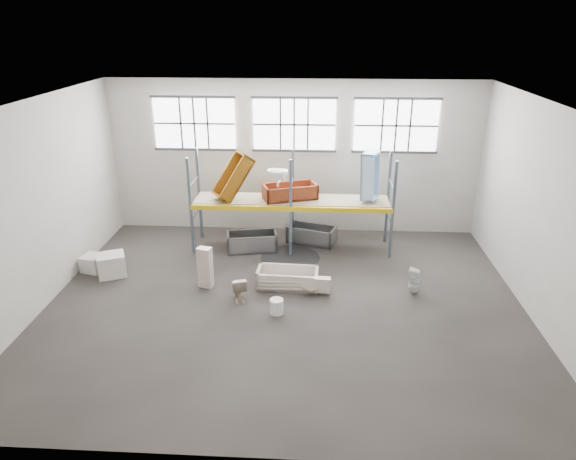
# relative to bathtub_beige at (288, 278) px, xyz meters

# --- Properties ---
(floor) EXTENTS (12.00, 10.00, 0.10)m
(floor) POSITION_rel_bathtub_beige_xyz_m (-0.02, -0.92, -0.29)
(floor) COLOR #48423E
(floor) RESTS_ON ground
(ceiling) EXTENTS (12.00, 10.00, 0.10)m
(ceiling) POSITION_rel_bathtub_beige_xyz_m (-0.02, -0.92, 4.81)
(ceiling) COLOR silver
(ceiling) RESTS_ON ground
(wall_back) EXTENTS (12.00, 0.10, 5.00)m
(wall_back) POSITION_rel_bathtub_beige_xyz_m (-0.02, 4.13, 2.26)
(wall_back) COLOR #AFABA3
(wall_back) RESTS_ON ground
(wall_front) EXTENTS (12.00, 0.10, 5.00)m
(wall_front) POSITION_rel_bathtub_beige_xyz_m (-0.02, -5.97, 2.26)
(wall_front) COLOR #A29E97
(wall_front) RESTS_ON ground
(wall_left) EXTENTS (0.10, 10.00, 5.00)m
(wall_left) POSITION_rel_bathtub_beige_xyz_m (-6.07, -0.92, 2.26)
(wall_left) COLOR #A6A299
(wall_left) RESTS_ON ground
(wall_right) EXTENTS (0.10, 10.00, 5.00)m
(wall_right) POSITION_rel_bathtub_beige_xyz_m (6.03, -0.92, 2.26)
(wall_right) COLOR #B3AEA6
(wall_right) RESTS_ON ground
(window_left) EXTENTS (2.60, 0.04, 1.60)m
(window_left) POSITION_rel_bathtub_beige_xyz_m (-3.22, 4.02, 3.36)
(window_left) COLOR white
(window_left) RESTS_ON wall_back
(window_mid) EXTENTS (2.60, 0.04, 1.60)m
(window_mid) POSITION_rel_bathtub_beige_xyz_m (-0.02, 4.02, 3.36)
(window_mid) COLOR white
(window_mid) RESTS_ON wall_back
(window_right) EXTENTS (2.60, 0.04, 1.60)m
(window_right) POSITION_rel_bathtub_beige_xyz_m (3.18, 4.02, 3.36)
(window_right) COLOR white
(window_right) RESTS_ON wall_back
(rack_upright_la) EXTENTS (0.08, 0.08, 3.00)m
(rack_upright_la) POSITION_rel_bathtub_beige_xyz_m (-3.02, 1.98, 1.26)
(rack_upright_la) COLOR slate
(rack_upright_la) RESTS_ON floor
(rack_upright_lb) EXTENTS (0.08, 0.08, 3.00)m
(rack_upright_lb) POSITION_rel_bathtub_beige_xyz_m (-3.02, 3.18, 1.26)
(rack_upright_lb) COLOR slate
(rack_upright_lb) RESTS_ON floor
(rack_upright_ma) EXTENTS (0.08, 0.08, 3.00)m
(rack_upright_ma) POSITION_rel_bathtub_beige_xyz_m (-0.02, 1.98, 1.26)
(rack_upright_ma) COLOR slate
(rack_upright_ma) RESTS_ON floor
(rack_upright_mb) EXTENTS (0.08, 0.08, 3.00)m
(rack_upright_mb) POSITION_rel_bathtub_beige_xyz_m (-0.02, 3.18, 1.26)
(rack_upright_mb) COLOR slate
(rack_upright_mb) RESTS_ON floor
(rack_upright_ra) EXTENTS (0.08, 0.08, 3.00)m
(rack_upright_ra) POSITION_rel_bathtub_beige_xyz_m (2.98, 1.98, 1.26)
(rack_upright_ra) COLOR slate
(rack_upright_ra) RESTS_ON floor
(rack_upright_rb) EXTENTS (0.08, 0.08, 3.00)m
(rack_upright_rb) POSITION_rel_bathtub_beige_xyz_m (2.98, 3.18, 1.26)
(rack_upright_rb) COLOR slate
(rack_upright_rb) RESTS_ON floor
(rack_beam_front) EXTENTS (6.00, 0.10, 0.14)m
(rack_beam_front) POSITION_rel_bathtub_beige_xyz_m (-0.02, 1.98, 1.26)
(rack_beam_front) COLOR yellow
(rack_beam_front) RESTS_ON floor
(rack_beam_back) EXTENTS (6.00, 0.10, 0.14)m
(rack_beam_back) POSITION_rel_bathtub_beige_xyz_m (-0.02, 3.18, 1.26)
(rack_beam_back) COLOR yellow
(rack_beam_back) RESTS_ON floor
(shelf_deck) EXTENTS (5.90, 1.10, 0.03)m
(shelf_deck) POSITION_rel_bathtub_beige_xyz_m (-0.02, 2.58, 1.34)
(shelf_deck) COLOR gray
(shelf_deck) RESTS_ON floor
(wet_patch) EXTENTS (1.80, 1.80, 0.00)m
(wet_patch) POSITION_rel_bathtub_beige_xyz_m (-0.02, 1.78, -0.24)
(wet_patch) COLOR black
(wet_patch) RESTS_ON floor
(bathtub_beige) EXTENTS (1.68, 0.86, 0.48)m
(bathtub_beige) POSITION_rel_bathtub_beige_xyz_m (0.00, 0.00, 0.00)
(bathtub_beige) COLOR beige
(bathtub_beige) RESTS_ON floor
(cistern_spare) EXTENTS (0.43, 0.22, 0.40)m
(cistern_spare) POSITION_rel_bathtub_beige_xyz_m (0.94, -0.40, 0.04)
(cistern_spare) COLOR beige
(cistern_spare) RESTS_ON bathtub_beige
(sink_in_tub) EXTENTS (0.48, 0.48, 0.16)m
(sink_in_tub) POSITION_rel_bathtub_beige_xyz_m (0.62, -0.40, -0.08)
(sink_in_tub) COLOR beige
(sink_in_tub) RESTS_ON bathtub_beige
(toilet_beige) EXTENTS (0.56, 0.73, 0.66)m
(toilet_beige) POSITION_rel_bathtub_beige_xyz_m (-1.23, -0.78, 0.09)
(toilet_beige) COLOR beige
(toilet_beige) RESTS_ON floor
(cistern_tall) EXTENTS (0.42, 0.32, 1.14)m
(cistern_tall) POSITION_rel_bathtub_beige_xyz_m (-2.19, -0.15, 0.33)
(cistern_tall) COLOR beige
(cistern_tall) RESTS_ON floor
(toilet_white) EXTENTS (0.41, 0.41, 0.71)m
(toilet_white) POSITION_rel_bathtub_beige_xyz_m (3.35, -0.21, 0.12)
(toilet_white) COLOR white
(toilet_white) RESTS_ON floor
(steel_tub_left) EXTENTS (1.63, 0.99, 0.56)m
(steel_tub_left) POSITION_rel_bathtub_beige_xyz_m (-1.24, 2.27, 0.04)
(steel_tub_left) COLOR #9D9FA4
(steel_tub_left) RESTS_ON floor
(steel_tub_right) EXTENTS (1.65, 1.13, 0.55)m
(steel_tub_right) POSITION_rel_bathtub_beige_xyz_m (0.60, 2.96, 0.04)
(steel_tub_right) COLOR #9A9DA1
(steel_tub_right) RESTS_ON floor
(rust_tub_flat) EXTENTS (1.77, 1.24, 0.45)m
(rust_tub_flat) POSITION_rel_bathtub_beige_xyz_m (-0.08, 2.63, 1.58)
(rust_tub_flat) COLOR brown
(rust_tub_flat) RESTS_ON shelf_deck
(rust_tub_tilted) EXTENTS (1.42, 1.22, 1.49)m
(rust_tub_tilted) POSITION_rel_bathtub_beige_xyz_m (-1.79, 2.51, 2.05)
(rust_tub_tilted) COLOR #975B11
(rust_tub_tilted) RESTS_ON shelf_deck
(sink_on_shelf) EXTENTS (0.68, 0.57, 0.53)m
(sink_on_shelf) POSITION_rel_bathtub_beige_xyz_m (-0.43, 2.33, 1.85)
(sink_on_shelf) COLOR silver
(sink_on_shelf) RESTS_ON rust_tub_flat
(blue_tub_upright) EXTENTS (0.68, 0.79, 1.43)m
(blue_tub_upright) POSITION_rel_bathtub_beige_xyz_m (2.32, 2.54, 2.15)
(blue_tub_upright) COLOR #A5CCF6
(blue_tub_upright) RESTS_ON shelf_deck
(bucket) EXTENTS (0.41, 0.41, 0.38)m
(bucket) POSITION_rel_bathtub_beige_xyz_m (-0.19, -1.42, -0.05)
(bucket) COLOR white
(bucket) RESTS_ON floor
(carton_near) EXTENTS (0.94, 0.89, 0.64)m
(carton_near) POSITION_rel_bathtub_beige_xyz_m (-4.97, 0.34, 0.08)
(carton_near) COLOR silver
(carton_near) RESTS_ON floor
(carton_far) EXTENTS (0.67, 0.67, 0.46)m
(carton_far) POSITION_rel_bathtub_beige_xyz_m (-5.63, 0.61, -0.01)
(carton_far) COLOR silver
(carton_far) RESTS_ON floor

